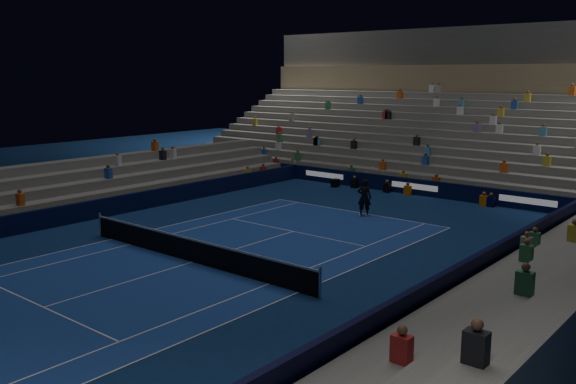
# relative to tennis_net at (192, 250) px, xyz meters

# --- Properties ---
(ground) EXTENTS (90.00, 90.00, 0.00)m
(ground) POSITION_rel_tennis_net_xyz_m (0.00, 0.00, -0.50)
(ground) COLOR #0D2451
(ground) RESTS_ON ground
(court_surface) EXTENTS (10.97, 23.77, 0.01)m
(court_surface) POSITION_rel_tennis_net_xyz_m (0.00, 0.00, -0.50)
(court_surface) COLOR navy
(court_surface) RESTS_ON ground
(sponsor_barrier_far) EXTENTS (44.00, 0.25, 1.00)m
(sponsor_barrier_far) POSITION_rel_tennis_net_xyz_m (0.00, 18.50, -0.00)
(sponsor_barrier_far) COLOR black
(sponsor_barrier_far) RESTS_ON ground
(sponsor_barrier_east) EXTENTS (0.25, 37.00, 1.00)m
(sponsor_barrier_east) POSITION_rel_tennis_net_xyz_m (9.70, 0.00, -0.00)
(sponsor_barrier_east) COLOR black
(sponsor_barrier_east) RESTS_ON ground
(sponsor_barrier_west) EXTENTS (0.25, 37.00, 1.00)m
(sponsor_barrier_west) POSITION_rel_tennis_net_xyz_m (-9.70, 0.00, -0.00)
(sponsor_barrier_west) COLOR black
(sponsor_barrier_west) RESTS_ON ground
(grandstand_main) EXTENTS (44.00, 15.20, 11.20)m
(grandstand_main) POSITION_rel_tennis_net_xyz_m (0.00, 27.90, 2.87)
(grandstand_main) COLOR slate
(grandstand_main) RESTS_ON ground
(grandstand_east) EXTENTS (5.00, 37.00, 2.50)m
(grandstand_east) POSITION_rel_tennis_net_xyz_m (13.17, 0.00, 0.41)
(grandstand_east) COLOR slate
(grandstand_east) RESTS_ON ground
(grandstand_west) EXTENTS (5.00, 37.00, 2.50)m
(grandstand_west) POSITION_rel_tennis_net_xyz_m (-13.17, 0.00, 0.41)
(grandstand_west) COLOR slate
(grandstand_west) RESTS_ON ground
(tennis_net) EXTENTS (12.90, 0.10, 1.10)m
(tennis_net) POSITION_rel_tennis_net_xyz_m (0.00, 0.00, 0.00)
(tennis_net) COLOR #B2B2B7
(tennis_net) RESTS_ON ground
(tennis_player) EXTENTS (0.87, 0.73, 2.02)m
(tennis_player) POSITION_rel_tennis_net_xyz_m (0.80, 11.38, 0.51)
(tennis_player) COLOR black
(tennis_player) RESTS_ON ground
(broadcast_camera) EXTENTS (0.43, 0.86, 0.54)m
(broadcast_camera) POSITION_rel_tennis_net_xyz_m (-5.43, 17.47, -0.22)
(broadcast_camera) COLOR black
(broadcast_camera) RESTS_ON ground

